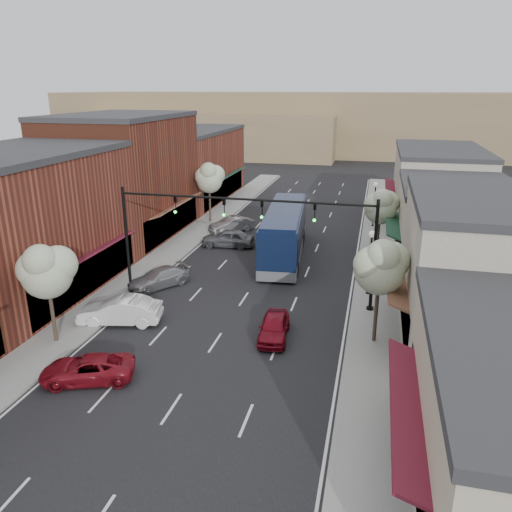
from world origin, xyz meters
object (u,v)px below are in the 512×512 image
Objects in this scene: lamp_post_near at (371,252)px; red_hatchback at (274,327)px; tree_left_far at (209,177)px; tree_right_near at (381,265)px; lamp_post_far at (375,197)px; parked_car_e at (232,225)px; signal_mast_right at (334,237)px; signal_mast_left at (159,225)px; tree_left_near at (46,270)px; parked_car_a at (87,369)px; parked_car_c at (159,278)px; coach_bus at (284,232)px; parked_car_d at (228,238)px; parked_car_b at (120,311)px; tree_right_far at (381,206)px.

lamp_post_near is 1.17× the size of red_hatchback.
tree_right_near is at bearing -52.96° from tree_left_far.
parked_car_e is at bearing -159.36° from lamp_post_far.
signal_mast_right is at bearing 55.65° from red_hatchback.
signal_mast_left is 1.34× the size of tree_left_far.
tree_left_near is 5.82m from parked_car_a.
lamp_post_near is at bearing 0.35° from parked_car_e.
parked_car_c is 14.43m from parked_car_e.
parked_car_c is at bearing -135.27° from coach_bus.
signal_mast_right is 15.47m from parked_car_a.
tree_right_near is 1.34× the size of lamp_post_far.
parked_car_c is (-14.00, -19.30, -2.37)m from lamp_post_far.
lamp_post_near is 1.03× the size of parked_car_a.
coach_bus is at bearing 70.65° from parked_car_d.
parked_car_a is 1.00× the size of parked_car_e.
parked_car_b is at bearing -151.52° from lamp_post_near.
tree_left_near is at bearing -48.05° from parked_car_b.
lamp_post_far is at bearing 74.00° from red_hatchback.
tree_left_far is (-16.60, 22.00, 0.15)m from tree_right_near.
signal_mast_right reaches higher than parked_car_c.
parked_car_a is (-5.59, -20.12, -1.44)m from coach_bus.
signal_mast_right reaches higher than lamp_post_near.
tree_left_far is at bearing 131.81° from parked_car_c.
tree_right_far is 14.30m from parked_car_e.
parked_car_a is at bearing -47.32° from parked_car_c.
signal_mast_right reaches higher than parked_car_a.
coach_bus is (-7.41, 13.32, -2.41)m from tree_right_near.
tree_left_far is 25.58m from red_hatchback.
lamp_post_far is 1.01× the size of parked_car_c.
parked_car_b is 1.10× the size of parked_car_e.
tree_right_far is 0.89× the size of tree_left_far.
lamp_post_near reaches higher than parked_car_b.
signal_mast_left reaches higher than parked_car_d.
parked_car_e is at bearing 125.66° from signal_mast_right.
tree_right_near reaches higher than parked_car_a.
tree_right_near is at bearing 97.59° from parked_car_a.
signal_mast_left is at bearing 163.81° from tree_right_near.
tree_right_near is at bearing -56.09° from signal_mast_right.
signal_mast_right is at bearing -52.29° from tree_left_far.
lamp_post_near is at bearing 48.95° from signal_mast_right.
signal_mast_left reaches higher than coach_bus.
tree_right_far is 0.42× the size of coach_bus.
tree_right_near is at bearing -66.40° from coach_bus.
lamp_post_near is at bearing 50.69° from parked_car_d.
parked_car_d is at bearing 160.90° from parked_car_b.
signal_mast_left reaches higher than parked_car_b.
coach_bus is 15.96m from parked_car_b.
parked_car_a is at bearing -111.97° from lamp_post_far.
parked_car_d is at bearing 82.32° from signal_mast_left.
red_hatchback is 0.80× the size of parked_car_b.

